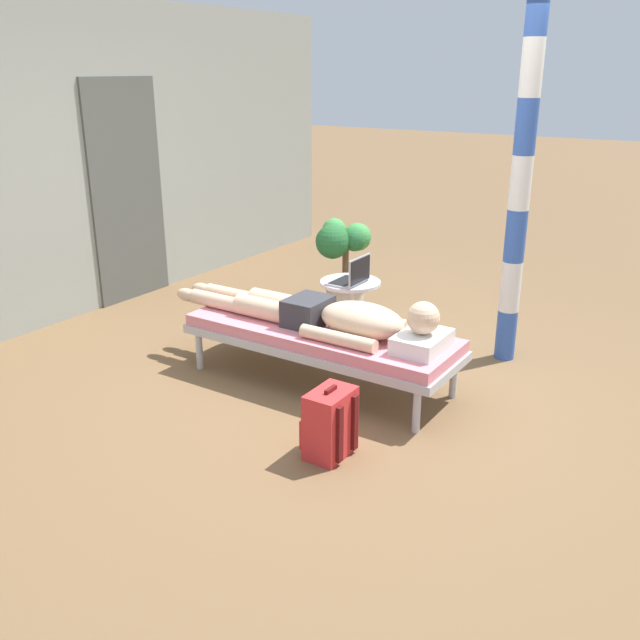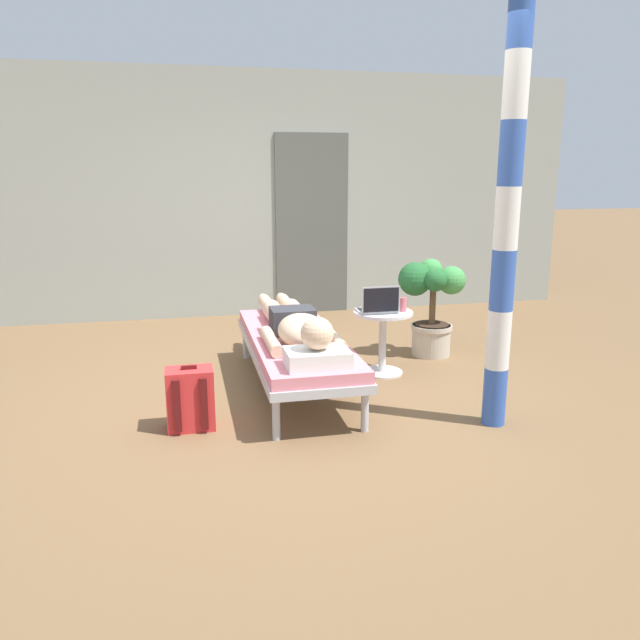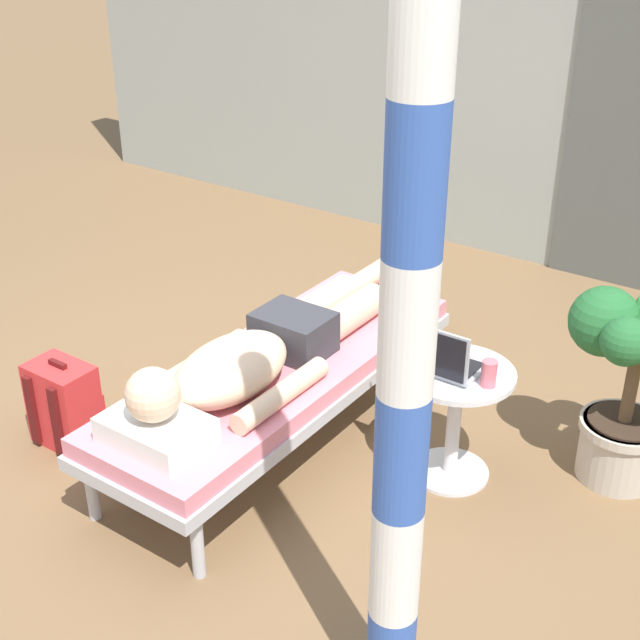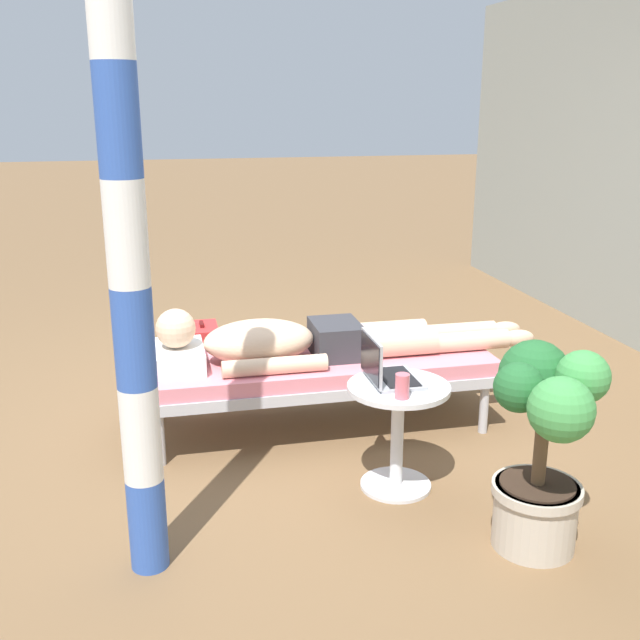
% 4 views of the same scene
% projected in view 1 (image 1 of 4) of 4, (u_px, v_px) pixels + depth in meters
% --- Properties ---
extents(ground_plane, '(40.00, 40.00, 0.00)m').
position_uv_depth(ground_plane, '(336.00, 393.00, 4.78)').
color(ground_plane, brown).
extents(house_wall_back, '(7.60, 0.20, 2.70)m').
position_uv_depth(house_wall_back, '(53.00, 163.00, 5.88)').
color(house_wall_back, '#999E93').
rests_on(house_wall_back, ground).
extents(house_door_panel, '(0.84, 0.03, 2.04)m').
position_uv_depth(house_door_panel, '(127.00, 192.00, 6.47)').
color(house_door_panel, '#545651').
rests_on(house_door_panel, ground).
extents(lounge_chair, '(0.67, 1.97, 0.42)m').
position_uv_depth(lounge_chair, '(320.00, 337.00, 4.84)').
color(lounge_chair, '#B7B7BC').
rests_on(lounge_chair, ground).
extents(person_reclining, '(0.53, 2.17, 0.32)m').
position_uv_depth(person_reclining, '(331.00, 316.00, 4.73)').
color(person_reclining, white).
rests_on(person_reclining, lounge_chair).
extents(side_table, '(0.48, 0.48, 0.52)m').
position_uv_depth(side_table, '(350.00, 301.00, 5.54)').
color(side_table, silver).
rests_on(side_table, ground).
extents(laptop, '(0.31, 0.24, 0.23)m').
position_uv_depth(laptop, '(352.00, 277.00, 5.39)').
color(laptop, '#A5A8AD').
rests_on(laptop, side_table).
extents(drink_glass, '(0.06, 0.06, 0.11)m').
position_uv_depth(drink_glass, '(364.00, 271.00, 5.57)').
color(drink_glass, '#D86672').
rests_on(drink_glass, side_table).
extents(backpack, '(0.30, 0.26, 0.42)m').
position_uv_depth(backpack, '(330.00, 424.00, 3.96)').
color(backpack, red).
rests_on(backpack, ground).
extents(potted_plant, '(0.59, 0.45, 0.86)m').
position_uv_depth(potted_plant, '(344.00, 262.00, 6.17)').
color(potted_plant, '#BFB29E').
rests_on(potted_plant, ground).
extents(porch_post, '(0.15, 0.15, 2.68)m').
position_uv_depth(porch_post, '(521.00, 183.00, 4.92)').
color(porch_post, '#3359B2').
rests_on(porch_post, ground).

